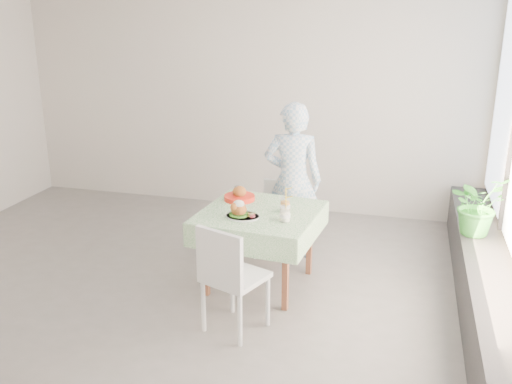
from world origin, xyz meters
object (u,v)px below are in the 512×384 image
(cafe_table, at_px, (260,239))
(main_dish, at_px, (241,212))
(diner, at_px, (293,181))
(juice_cup_orange, at_px, (285,205))
(chair_far, at_px, (275,233))
(chair_near, at_px, (234,298))
(potted_plant, at_px, (478,205))

(cafe_table, distance_m, main_dish, 0.41)
(diner, relative_size, juice_cup_orange, 5.93)
(chair_far, relative_size, chair_near, 0.85)
(cafe_table, bearing_deg, juice_cup_orange, 10.89)
(chair_far, height_order, main_dish, main_dish)
(chair_near, distance_m, diner, 1.69)
(cafe_table, distance_m, diner, 0.86)
(chair_near, xyz_separation_m, main_dish, (-0.13, 0.64, 0.51))
(chair_far, distance_m, chair_near, 1.54)
(diner, bearing_deg, chair_far, 13.97)
(juice_cup_orange, relative_size, potted_plant, 0.48)
(chair_far, xyz_separation_m, diner, (0.17, 0.06, 0.58))
(chair_near, relative_size, main_dish, 2.98)
(diner, xyz_separation_m, main_dish, (-0.28, -0.96, -0.03))
(chair_far, height_order, chair_near, chair_near)
(main_dish, bearing_deg, chair_near, -78.05)
(chair_far, relative_size, juice_cup_orange, 2.84)
(cafe_table, bearing_deg, chair_far, 91.28)
(chair_near, height_order, potted_plant, potted_plant)
(cafe_table, relative_size, juice_cup_orange, 4.09)
(main_dish, relative_size, juice_cup_orange, 1.12)
(cafe_table, xyz_separation_m, juice_cup_orange, (0.23, 0.04, 0.35))
(chair_far, xyz_separation_m, main_dish, (-0.11, -0.90, 0.55))
(cafe_table, height_order, potted_plant, potted_plant)
(chair_near, distance_m, main_dish, 0.83)
(chair_far, distance_m, diner, 0.61)
(potted_plant, bearing_deg, chair_near, -143.73)
(cafe_table, relative_size, chair_far, 1.44)
(cafe_table, bearing_deg, chair_near, -89.35)
(chair_near, bearing_deg, potted_plant, 36.27)
(chair_near, distance_m, potted_plant, 2.45)
(cafe_table, bearing_deg, diner, 78.70)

